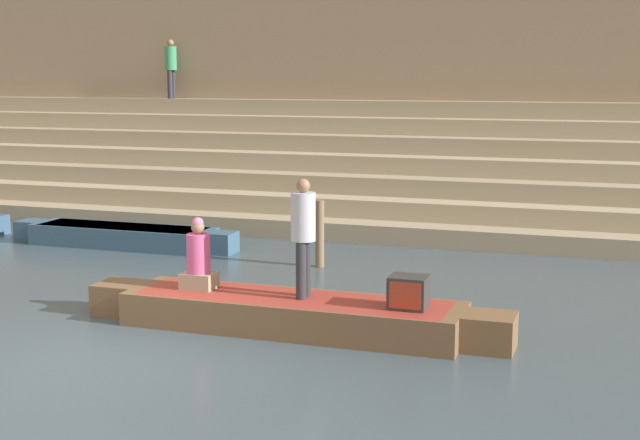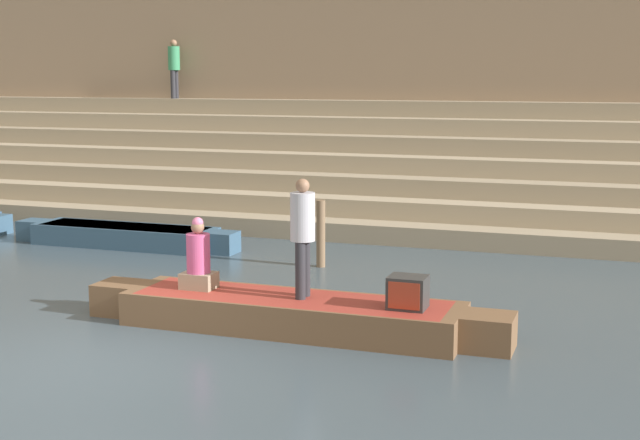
% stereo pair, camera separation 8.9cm
% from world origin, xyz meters
% --- Properties ---
extents(ground_plane, '(120.00, 120.00, 0.00)m').
position_xyz_m(ground_plane, '(0.00, 0.00, 0.00)').
color(ground_plane, '#3D4C56').
extents(ghat_steps, '(36.00, 5.34, 2.85)m').
position_xyz_m(ghat_steps, '(0.00, 11.90, 1.02)').
color(ghat_steps, gray).
rests_on(ghat_steps, ground).
extents(back_wall, '(34.20, 1.28, 8.15)m').
position_xyz_m(back_wall, '(0.00, 14.40, 4.05)').
color(back_wall, '#937A60').
rests_on(back_wall, ground).
extents(rowboat_main, '(6.10, 1.31, 0.47)m').
position_xyz_m(rowboat_main, '(1.92, 2.08, 0.25)').
color(rowboat_main, brown).
rests_on(rowboat_main, ground).
extents(person_standing, '(0.34, 0.34, 1.65)m').
position_xyz_m(person_standing, '(2.07, 2.13, 1.42)').
color(person_standing, '#28282D').
rests_on(person_standing, rowboat_main).
extents(person_rowing, '(0.47, 0.37, 1.04)m').
position_xyz_m(person_rowing, '(0.47, 2.13, 0.88)').
color(person_rowing, gray).
rests_on(person_rowing, rowboat_main).
extents(tv_set, '(0.50, 0.43, 0.43)m').
position_xyz_m(tv_set, '(3.57, 2.04, 0.68)').
color(tv_set, '#2D2D2D').
rests_on(tv_set, rowboat_main).
extents(moored_boat_shore, '(5.02, 1.02, 0.43)m').
position_xyz_m(moored_boat_shore, '(-3.56, 6.67, 0.23)').
color(moored_boat_shore, '#33516B').
rests_on(moored_boat_shore, ground).
extents(mooring_post, '(0.16, 0.16, 1.24)m').
position_xyz_m(mooring_post, '(0.94, 6.11, 0.62)').
color(mooring_post, brown).
rests_on(mooring_post, ground).
extents(person_on_steps, '(0.33, 0.33, 1.63)m').
position_xyz_m(person_on_steps, '(-5.98, 13.42, 3.79)').
color(person_on_steps, '#28282D').
rests_on(person_on_steps, ghat_steps).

